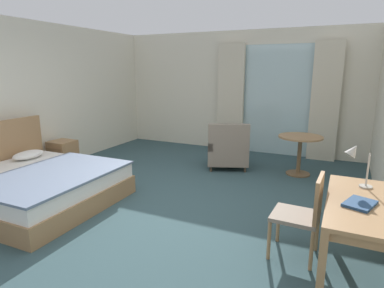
{
  "coord_description": "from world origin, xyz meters",
  "views": [
    {
      "loc": [
        2.21,
        -3.51,
        1.85
      ],
      "look_at": [
        0.43,
        0.28,
        0.88
      ],
      "focal_mm": 30.29,
      "sensor_mm": 36.0,
      "label": 1
    }
  ],
  "objects_px": {
    "round_cafe_table": "(300,146)",
    "writing_desk": "(358,210)",
    "bed": "(34,185)",
    "closed_book": "(360,204)",
    "armchair_by_window": "(228,150)",
    "nightstand": "(63,155)",
    "desk_chair": "(304,212)",
    "desk_lamp": "(356,156)"
  },
  "relations": [
    {
      "from": "armchair_by_window",
      "to": "closed_book",
      "type": "bearing_deg",
      "value": -52.16
    },
    {
      "from": "closed_book",
      "to": "bed",
      "type": "bearing_deg",
      "value": -159.84
    },
    {
      "from": "closed_book",
      "to": "round_cafe_table",
      "type": "xyz_separation_m",
      "value": [
        -0.84,
        2.9,
        -0.21
      ]
    },
    {
      "from": "writing_desk",
      "to": "armchair_by_window",
      "type": "bearing_deg",
      "value": 128.93
    },
    {
      "from": "round_cafe_table",
      "to": "writing_desk",
      "type": "bearing_deg",
      "value": -73.32
    },
    {
      "from": "closed_book",
      "to": "armchair_by_window",
      "type": "relative_size",
      "value": 0.31
    },
    {
      "from": "nightstand",
      "to": "desk_chair",
      "type": "distance_m",
      "value": 4.57
    },
    {
      "from": "nightstand",
      "to": "desk_lamp",
      "type": "relative_size",
      "value": 1.18
    },
    {
      "from": "bed",
      "to": "round_cafe_table",
      "type": "bearing_deg",
      "value": 42.24
    },
    {
      "from": "writing_desk",
      "to": "armchair_by_window",
      "type": "xyz_separation_m",
      "value": [
        -2.11,
        2.61,
        -0.28
      ]
    },
    {
      "from": "desk_lamp",
      "to": "closed_book",
      "type": "xyz_separation_m",
      "value": [
        0.05,
        -0.44,
        -0.3
      ]
    },
    {
      "from": "armchair_by_window",
      "to": "round_cafe_table",
      "type": "distance_m",
      "value": 1.3
    },
    {
      "from": "bed",
      "to": "round_cafe_table",
      "type": "relative_size",
      "value": 2.66
    },
    {
      "from": "round_cafe_table",
      "to": "nightstand",
      "type": "bearing_deg",
      "value": -158.88
    },
    {
      "from": "desk_lamp",
      "to": "armchair_by_window",
      "type": "height_order",
      "value": "desk_lamp"
    },
    {
      "from": "desk_chair",
      "to": "writing_desk",
      "type": "bearing_deg",
      "value": -10.51
    },
    {
      "from": "writing_desk",
      "to": "armchair_by_window",
      "type": "relative_size",
      "value": 1.42
    },
    {
      "from": "bed",
      "to": "writing_desk",
      "type": "height_order",
      "value": "bed"
    },
    {
      "from": "armchair_by_window",
      "to": "round_cafe_table",
      "type": "height_order",
      "value": "armchair_by_window"
    },
    {
      "from": "bed",
      "to": "armchair_by_window",
      "type": "bearing_deg",
      "value": 54.72
    },
    {
      "from": "desk_chair",
      "to": "round_cafe_table",
      "type": "distance_m",
      "value": 2.74
    },
    {
      "from": "writing_desk",
      "to": "desk_lamp",
      "type": "xyz_separation_m",
      "value": [
        -0.06,
        0.33,
        0.41
      ]
    },
    {
      "from": "closed_book",
      "to": "nightstand",
      "type": "bearing_deg",
      "value": -175.16
    },
    {
      "from": "desk_lamp",
      "to": "closed_book",
      "type": "relative_size",
      "value": 1.58
    },
    {
      "from": "closed_book",
      "to": "round_cafe_table",
      "type": "bearing_deg",
      "value": 126.27
    },
    {
      "from": "writing_desk",
      "to": "closed_book",
      "type": "bearing_deg",
      "value": -91.44
    },
    {
      "from": "bed",
      "to": "closed_book",
      "type": "distance_m",
      "value": 4.05
    },
    {
      "from": "nightstand",
      "to": "round_cafe_table",
      "type": "distance_m",
      "value": 4.34
    },
    {
      "from": "closed_book",
      "to": "round_cafe_table",
      "type": "height_order",
      "value": "closed_book"
    },
    {
      "from": "armchair_by_window",
      "to": "round_cafe_table",
      "type": "bearing_deg",
      "value": 8.26
    },
    {
      "from": "desk_chair",
      "to": "nightstand",
      "type": "bearing_deg",
      "value": 165.4
    },
    {
      "from": "nightstand",
      "to": "round_cafe_table",
      "type": "bearing_deg",
      "value": 21.12
    },
    {
      "from": "writing_desk",
      "to": "round_cafe_table",
      "type": "relative_size",
      "value": 1.77
    },
    {
      "from": "round_cafe_table",
      "to": "desk_lamp",
      "type": "bearing_deg",
      "value": -72.41
    },
    {
      "from": "nightstand",
      "to": "desk_chair",
      "type": "height_order",
      "value": "desk_chair"
    },
    {
      "from": "nightstand",
      "to": "desk_lamp",
      "type": "bearing_deg",
      "value": -10.6
    },
    {
      "from": "desk_chair",
      "to": "closed_book",
      "type": "relative_size",
      "value": 2.95
    },
    {
      "from": "desk_chair",
      "to": "bed",
      "type": "bearing_deg",
      "value": -177.03
    },
    {
      "from": "bed",
      "to": "closed_book",
      "type": "relative_size",
      "value": 6.88
    },
    {
      "from": "closed_book",
      "to": "desk_chair",
      "type": "bearing_deg",
      "value": 178.01
    },
    {
      "from": "bed",
      "to": "writing_desk",
      "type": "xyz_separation_m",
      "value": [
        4.03,
        0.1,
        0.36
      ]
    },
    {
      "from": "bed",
      "to": "desk_lamp",
      "type": "height_order",
      "value": "desk_lamp"
    }
  ]
}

